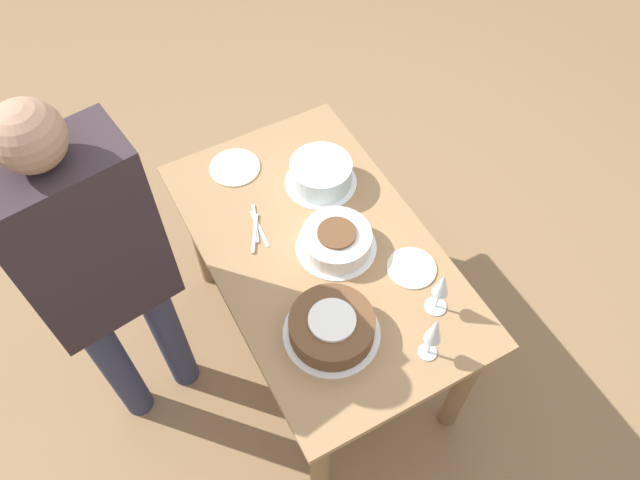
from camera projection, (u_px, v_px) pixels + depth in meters
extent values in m
plane|color=#8E6B47|center=(320.00, 342.00, 2.78)|extent=(12.00, 12.00, 0.00)
cube|color=#9E754C|center=(320.00, 251.00, 2.18)|extent=(1.25, 0.75, 0.03)
cylinder|color=brown|center=(198.00, 233.00, 2.69)|extent=(0.07, 0.07, 0.72)
cylinder|color=brown|center=(320.00, 464.00, 2.13)|extent=(0.07, 0.07, 0.72)
cylinder|color=brown|center=(320.00, 183.00, 2.85)|extent=(0.07, 0.07, 0.72)
cylinder|color=brown|center=(463.00, 385.00, 2.29)|extent=(0.07, 0.07, 0.72)
cylinder|color=white|center=(336.00, 247.00, 2.17)|extent=(0.28, 0.28, 0.01)
cylinder|color=white|center=(336.00, 240.00, 2.14)|extent=(0.24, 0.24, 0.07)
cylinder|color=brown|center=(337.00, 233.00, 2.10)|extent=(0.13, 0.13, 0.01)
cylinder|color=white|center=(332.00, 333.00, 1.98)|extent=(0.31, 0.31, 0.01)
cylinder|color=brown|center=(332.00, 327.00, 1.95)|extent=(0.27, 0.27, 0.08)
cylinder|color=white|center=(332.00, 320.00, 1.91)|extent=(0.15, 0.15, 0.01)
cylinder|color=white|center=(321.00, 182.00, 2.34)|extent=(0.27, 0.27, 0.01)
cylinder|color=silver|center=(321.00, 173.00, 2.30)|extent=(0.23, 0.23, 0.10)
cylinder|color=silver|center=(435.00, 306.00, 2.04)|extent=(0.07, 0.07, 0.00)
cylinder|color=silver|center=(438.00, 299.00, 2.00)|extent=(0.01, 0.01, 0.09)
cone|color=silver|center=(442.00, 284.00, 1.92)|extent=(0.05, 0.05, 0.10)
cylinder|color=silver|center=(427.00, 352.00, 1.94)|extent=(0.06, 0.06, 0.00)
cylinder|color=silver|center=(430.00, 345.00, 1.90)|extent=(0.01, 0.01, 0.09)
cone|color=silver|center=(435.00, 330.00, 1.82)|extent=(0.05, 0.05, 0.12)
cylinder|color=beige|center=(235.00, 167.00, 2.38)|extent=(0.19, 0.19, 0.01)
cylinder|color=beige|center=(412.00, 268.00, 2.12)|extent=(0.17, 0.17, 0.01)
cube|color=silver|center=(260.00, 229.00, 2.22)|extent=(0.17, 0.03, 0.00)
cube|color=silver|center=(255.00, 223.00, 2.23)|extent=(0.16, 0.07, 0.00)
cube|color=silver|center=(255.00, 233.00, 2.20)|extent=(0.15, 0.09, 0.00)
cylinder|color=#2D334C|center=(116.00, 365.00, 2.30)|extent=(0.11, 0.11, 0.78)
cylinder|color=#2D334C|center=(169.00, 333.00, 2.38)|extent=(0.11, 0.11, 0.78)
cube|color=#2D2328|center=(84.00, 240.00, 1.76)|extent=(0.28, 0.43, 0.65)
sphere|color=#997056|center=(27.00, 136.00, 1.42)|extent=(0.18, 0.18, 0.18)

